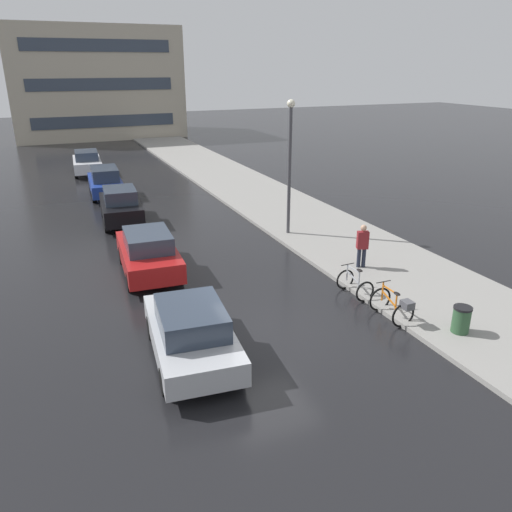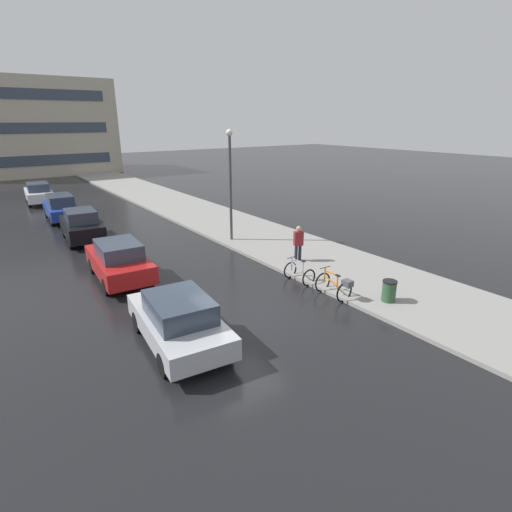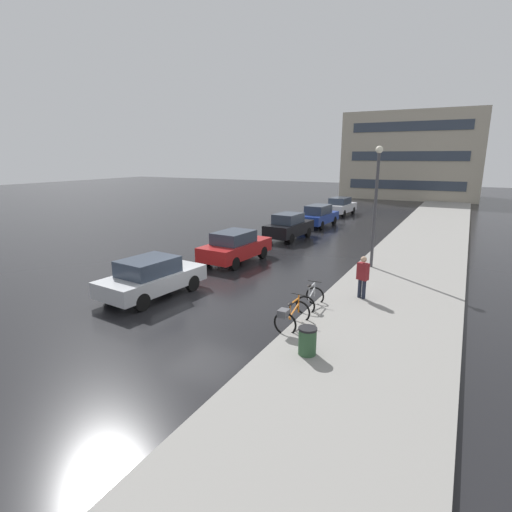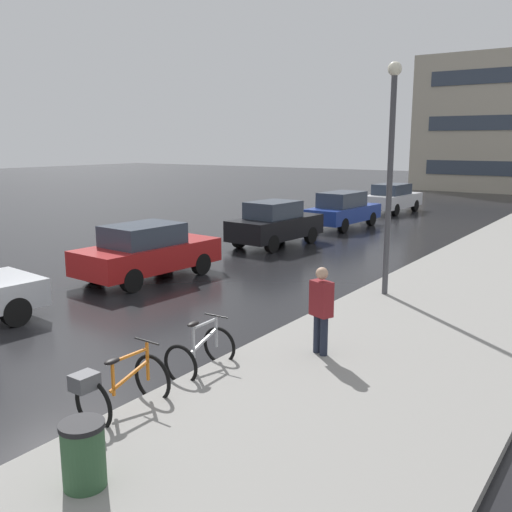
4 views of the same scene
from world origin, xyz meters
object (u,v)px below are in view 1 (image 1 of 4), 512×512
(bicycle_nearest, at_px, (395,306))
(streetlamp, at_px, (290,157))
(car_red, at_px, (148,252))
(pedestrian, at_px, (362,245))
(bicycle_second, at_px, (355,284))
(car_silver, at_px, (191,332))
(trash_bin, at_px, (461,322))
(car_white, at_px, (87,162))
(car_black, at_px, (121,206))
(car_blue, at_px, (105,182))

(bicycle_nearest, height_order, streetlamp, streetlamp)
(car_red, xyz_separation_m, pedestrian, (7.10, -2.75, 0.17))
(bicycle_second, relative_size, car_silver, 0.27)
(car_red, bearing_deg, trash_bin, -48.58)
(pedestrian, bearing_deg, streetlamp, 97.95)
(bicycle_second, height_order, car_white, car_white)
(trash_bin, bearing_deg, pedestrian, 87.43)
(car_red, height_order, car_black, car_black)
(car_silver, xyz_separation_m, streetlamp, (6.65, 7.77, 2.66))
(car_black, bearing_deg, bicycle_nearest, -66.37)
(car_black, bearing_deg, trash_bin, -64.83)
(car_black, bearing_deg, bicycle_second, -63.07)
(car_blue, xyz_separation_m, car_white, (-0.30, 6.80, -0.02))
(car_silver, xyz_separation_m, trash_bin, (7.06, -1.84, -0.32))
(car_red, xyz_separation_m, car_blue, (0.16, 12.26, 0.02))
(bicycle_nearest, bearing_deg, car_white, 103.09)
(bicycle_second, distance_m, car_white, 24.20)
(bicycle_nearest, xyz_separation_m, car_blue, (-5.61, 18.60, 0.34))
(car_black, distance_m, pedestrian, 11.67)
(car_blue, height_order, streetlamp, streetlamp)
(car_silver, bearing_deg, trash_bin, -14.62)
(bicycle_nearest, height_order, car_silver, car_silver)
(car_black, xyz_separation_m, trash_bin, (6.76, -14.39, -0.39))
(car_blue, bearing_deg, trash_bin, -71.50)
(bicycle_nearest, bearing_deg, trash_bin, -52.81)
(car_silver, bearing_deg, bicycle_second, 14.51)
(car_blue, bearing_deg, car_black, -90.55)
(streetlamp, bearing_deg, car_white, 110.93)
(car_silver, relative_size, trash_bin, 4.85)
(car_white, bearing_deg, pedestrian, -71.65)
(bicycle_second, xyz_separation_m, trash_bin, (1.16, -3.37, 0.06))
(bicycle_nearest, height_order, car_red, car_red)
(bicycle_second, relative_size, pedestrian, 0.66)
(car_silver, bearing_deg, car_white, 89.87)
(car_blue, bearing_deg, streetlamp, -58.90)
(bicycle_nearest, relative_size, bicycle_second, 1.24)
(car_red, distance_m, car_black, 6.60)
(bicycle_nearest, height_order, trash_bin, bicycle_nearest)
(car_white, bearing_deg, car_red, -89.59)
(bicycle_nearest, distance_m, car_red, 8.58)
(car_black, bearing_deg, car_silver, -91.38)
(pedestrian, bearing_deg, trash_bin, -92.57)
(car_black, relative_size, car_white, 0.97)
(bicycle_second, distance_m, pedestrian, 2.25)
(trash_bin, bearing_deg, streetlamp, 92.46)
(bicycle_second, bearing_deg, car_blue, 108.39)
(bicycle_nearest, xyz_separation_m, bicycle_second, (-0.06, 1.92, -0.10))
(streetlamp, bearing_deg, bicycle_nearest, -94.79)
(car_red, bearing_deg, pedestrian, -21.16)
(bicycle_nearest, relative_size, car_red, 0.33)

